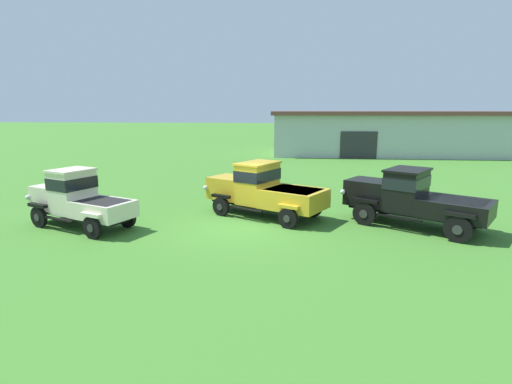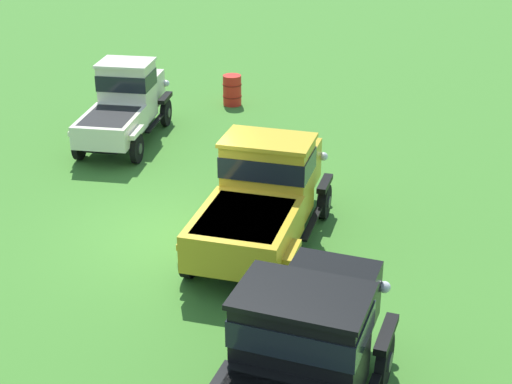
{
  "view_description": "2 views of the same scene",
  "coord_description": "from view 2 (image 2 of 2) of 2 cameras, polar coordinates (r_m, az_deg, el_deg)",
  "views": [
    {
      "loc": [
        1.81,
        -14.1,
        4.26
      ],
      "look_at": [
        0.35,
        1.66,
        1.0
      ],
      "focal_mm": 28.0,
      "sensor_mm": 36.0,
      "label": 1
    },
    {
      "loc": [
        14.69,
        -1.84,
        7.84
      ],
      "look_at": [
        0.35,
        1.66,
        1.0
      ],
      "focal_mm": 55.0,
      "sensor_mm": 36.0,
      "label": 2
    }
  ],
  "objects": [
    {
      "name": "vintage_truck_foreground_near",
      "position": [
        21.86,
        -9.47,
        6.47
      ],
      "size": [
        4.66,
        3.07,
        2.14
      ],
      "color": "black",
      "rests_on": "ground"
    },
    {
      "name": "oil_drum_beside_row",
      "position": [
        24.57,
        -1.74,
        7.42
      ],
      "size": [
        0.6,
        0.6,
        0.95
      ],
      "color": "red",
      "rests_on": "ground"
    },
    {
      "name": "ground_plane",
      "position": [
        16.75,
        -5.82,
        -3.18
      ],
      "size": [
        240.0,
        240.0,
        0.0
      ],
      "primitive_type": "plane",
      "color": "#3D7528"
    },
    {
      "name": "vintage_truck_second_in_line",
      "position": [
        16.01,
        0.6,
        -0.14
      ],
      "size": [
        5.31,
        4.03,
        2.19
      ],
      "color": "black",
      "rests_on": "ground"
    },
    {
      "name": "vintage_truck_midrow_center",
      "position": [
        11.15,
        2.99,
        -12.34
      ],
      "size": [
        5.26,
        4.3,
        2.13
      ],
      "color": "black",
      "rests_on": "ground"
    }
  ]
}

